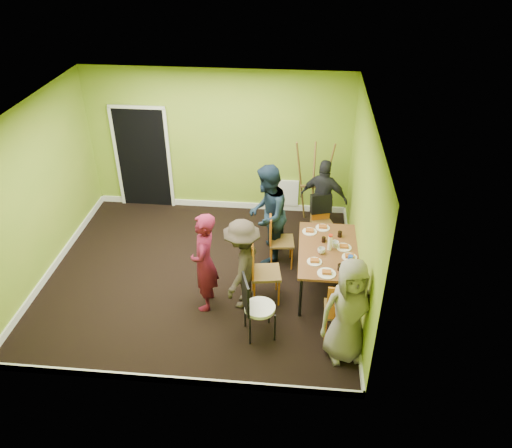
{
  "coord_description": "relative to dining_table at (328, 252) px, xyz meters",
  "views": [
    {
      "loc": [
        1.54,
        -6.41,
        5.18
      ],
      "look_at": [
        0.93,
        0.0,
        1.06
      ],
      "focal_mm": 35.0,
      "sensor_mm": 36.0,
      "label": 1
    }
  ],
  "objects": [
    {
      "name": "cup_b",
      "position": [
        0.1,
        0.07,
        0.11
      ],
      "size": [
        0.11,
        0.11,
        0.1
      ],
      "primitive_type": "imported",
      "color": "white",
      "rests_on": "dining_table"
    },
    {
      "name": "room_walls",
      "position": [
        -2.07,
        0.18,
        0.29
      ],
      "size": [
        5.04,
        4.54,
        2.82
      ],
      "color": "olive",
      "rests_on": "ground"
    },
    {
      "name": "plate_wall_front",
      "position": [
        0.31,
        -0.17,
        0.06
      ],
      "size": [
        0.23,
        0.23,
        0.01
      ],
      "primitive_type": "cylinder",
      "color": "white",
      "rests_on": "dining_table"
    },
    {
      "name": "dining_table",
      "position": [
        0.0,
        0.0,
        0.0
      ],
      "size": [
        0.9,
        1.5,
        0.75
      ],
      "color": "black",
      "rests_on": "ground"
    },
    {
      "name": "easel",
      "position": [
        -0.24,
        1.85,
        0.17
      ],
      "size": [
        0.7,
        0.66,
        1.75
      ],
      "color": "brown",
      "rests_on": "ground"
    },
    {
      "name": "glass_mid",
      "position": [
        -0.07,
        0.2,
        0.1
      ],
      "size": [
        0.06,
        0.06,
        0.09
      ],
      "primitive_type": "cylinder",
      "color": "black",
      "rests_on": "dining_table"
    },
    {
      "name": "thermos",
      "position": [
        0.02,
        0.01,
        0.17
      ],
      "size": [
        0.07,
        0.07,
        0.24
      ],
      "primitive_type": "cylinder",
      "color": "white",
      "rests_on": "dining_table"
    },
    {
      "name": "person_left_far",
      "position": [
        -1.0,
        0.73,
        0.18
      ],
      "size": [
        0.76,
        0.92,
        1.74
      ],
      "primitive_type": "imported",
      "rotation": [
        0.0,
        0.0,
        -1.7
      ],
      "color": "#132130",
      "rests_on": "ground"
    },
    {
      "name": "glass_front",
      "position": [
        0.15,
        -0.49,
        0.1
      ],
      "size": [
        0.07,
        0.07,
        0.1
      ],
      "primitive_type": "cylinder",
      "color": "black",
      "rests_on": "dining_table"
    },
    {
      "name": "glass_back",
      "position": [
        0.19,
        0.37,
        0.1
      ],
      "size": [
        0.07,
        0.07,
        0.09
      ],
      "primitive_type": "cylinder",
      "color": "black",
      "rests_on": "dining_table"
    },
    {
      "name": "cup_a",
      "position": [
        -0.11,
        -0.1,
        0.1
      ],
      "size": [
        0.11,
        0.11,
        0.09
      ],
      "primitive_type": "imported",
      "color": "white",
      "rests_on": "dining_table"
    },
    {
      "name": "chair_back_end",
      "position": [
        -0.08,
        1.39,
        -0.06
      ],
      "size": [
        0.48,
        0.52,
        0.9
      ],
      "rotation": [
        0.0,
        0.0,
        3.46
      ],
      "color": "orange",
      "rests_on": "ground"
    },
    {
      "name": "orange_bottle",
      "position": [
        -0.05,
        0.24,
        0.09
      ],
      "size": [
        0.03,
        0.03,
        0.07
      ],
      "primitive_type": "cylinder",
      "color": "orange",
      "rests_on": "dining_table"
    },
    {
      "name": "chair_bentwood",
      "position": [
        -1.02,
        -1.12,
        -0.14
      ],
      "size": [
        0.5,
        0.49,
        1.0
      ],
      "rotation": [
        0.0,
        0.0,
        -1.26
      ],
      "color": "black",
      "rests_on": "ground"
    },
    {
      "name": "ground",
      "position": [
        -2.05,
        0.13,
        -0.7
      ],
      "size": [
        5.0,
        5.0,
        0.0
      ],
      "primitive_type": "plane",
      "color": "black",
      "rests_on": "ground"
    },
    {
      "name": "chair_left_near",
      "position": [
        -1.02,
        -0.35,
        -0.1
      ],
      "size": [
        0.5,
        0.5,
        1.05
      ],
      "rotation": [
        0.0,
        0.0,
        -1.41
      ],
      "color": "orange",
      "rests_on": "ground"
    },
    {
      "name": "blue_bottle",
      "position": [
        0.29,
        -0.4,
        0.15
      ],
      "size": [
        0.07,
        0.07,
        0.19
      ],
      "primitive_type": "cylinder",
      "color": "blue",
      "rests_on": "dining_table"
    },
    {
      "name": "plate_near_left",
      "position": [
        -0.29,
        0.46,
        0.06
      ],
      "size": [
        0.23,
        0.23,
        0.01
      ],
      "primitive_type": "cylinder",
      "color": "white",
      "rests_on": "dining_table"
    },
    {
      "name": "chair_left_far",
      "position": [
        -0.82,
        0.58,
        -0.15
      ],
      "size": [
        0.45,
        0.44,
        0.97
      ],
      "rotation": [
        0.0,
        0.0,
        -1.47
      ],
      "color": "orange",
      "rests_on": "ground"
    },
    {
      "name": "plate_wall_back",
      "position": [
        0.24,
        0.07,
        0.06
      ],
      "size": [
        0.23,
        0.23,
        0.01
      ],
      "primitive_type": "cylinder",
      "color": "white",
      "rests_on": "dining_table"
    },
    {
      "name": "chair_front_end",
      "position": [
        0.15,
        -1.12,
        -0.12
      ],
      "size": [
        0.42,
        0.43,
        1.02
      ],
      "rotation": [
        0.0,
        0.0,
        -0.01
      ],
      "color": "orange",
      "rests_on": "ground"
    },
    {
      "name": "plate_far_front",
      "position": [
        -0.04,
        -0.6,
        0.06
      ],
      "size": [
        0.27,
        0.27,
        0.01
      ],
      "primitive_type": "cylinder",
      "color": "white",
      "rests_on": "dining_table"
    },
    {
      "name": "person_standing",
      "position": [
        -1.81,
        -0.57,
        0.1
      ],
      "size": [
        0.4,
        0.6,
        1.6
      ],
      "primitive_type": "imported",
      "rotation": [
        0.0,
        0.0,
        -1.53
      ],
      "color": "#5A0F24",
      "rests_on": "ground"
    },
    {
      "name": "person_front_end",
      "position": [
        0.23,
        -1.39,
        0.08
      ],
      "size": [
        0.85,
        0.66,
        1.56
      ],
      "primitive_type": "imported",
      "rotation": [
        0.0,
        0.0,
        0.23
      ],
      "color": "gray",
      "rests_on": "ground"
    },
    {
      "name": "person_back_end",
      "position": [
        -0.04,
        1.59,
        0.05
      ],
      "size": [
        0.94,
        0.59,
        1.48
      ],
      "primitive_type": "imported",
      "rotation": [
        0.0,
        0.0,
        2.86
      ],
      "color": "black",
      "rests_on": "ground"
    },
    {
      "name": "plate_far_back",
      "position": [
        -0.08,
        0.6,
        0.06
      ],
      "size": [
        0.23,
        0.23,
        0.01
      ],
      "primitive_type": "cylinder",
      "color": "white",
      "rests_on": "dining_table"
    },
    {
      "name": "person_left_near",
      "position": [
        -1.27,
        -0.49,
        0.04
      ],
      "size": [
        0.73,
        1.04,
        1.48
      ],
      "primitive_type": "imported",
      "rotation": [
        0.0,
        0.0,
        -1.77
      ],
      "color": "#2E271F",
      "rests_on": "ground"
    },
    {
      "name": "plate_near_right",
      "position": [
        -0.21,
        -0.34,
        0.06
      ],
      "size": [
        0.22,
        0.22,
        0.01
      ],
      "primitive_type": "cylinder",
      "color": "white",
      "rests_on": "dining_table"
    }
  ]
}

